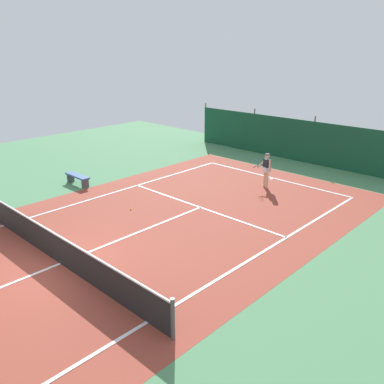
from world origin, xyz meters
The scene contains 8 objects.
ground_plane centered at (0.00, 0.00, 0.00)m, with size 36.00×36.00×0.00m, color #4C8456.
court_surface centered at (0.00, 0.00, 0.00)m, with size 11.02×26.60×0.01m.
tennis_net centered at (0.00, 0.00, 0.51)m, with size 10.12×0.10×1.10m.
back_fence centered at (0.00, 16.22, 0.67)m, with size 16.30×0.98×2.70m.
tennis_player centered at (0.50, 10.42, 0.96)m, with size 0.85×0.65×1.64m.
tennis_ball_near_player centered at (-1.90, 4.24, 0.03)m, with size 0.07×0.07×0.07m, color #CCDB33.
parked_car centered at (0.02, 18.05, 0.84)m, with size 2.40×4.39×1.68m.
courtside_bench centered at (-6.31, 4.51, 0.37)m, with size 1.60×0.40×0.49m.
Camera 1 is at (10.60, -5.26, 6.36)m, focal length 38.19 mm.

